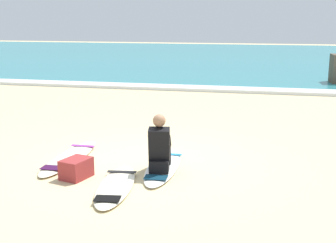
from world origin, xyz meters
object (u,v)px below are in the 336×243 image
surfboard_main (163,166)px  surfboard_spare_near (70,157)px  surfer_seated (160,148)px  beach_bag (76,168)px  surfboard_spare_far (116,185)px

surfboard_main → surfboard_spare_near: (-1.80, 0.12, -0.00)m
surfboard_spare_near → surfboard_main: bearing=-3.9°
surfer_seated → beach_bag: surfer_seated is taller
surfer_seated → surfboard_spare_far: 1.02m
surfboard_main → surfboard_spare_near: 1.81m
beach_bag → surfboard_main: bearing=32.1°
surfer_seated → surfboard_spare_near: bearing=167.5°
surfboard_spare_near → surfboard_spare_far: same height
surfer_seated → surfboard_spare_far: size_ratio=0.49×
surfboard_main → surfer_seated: surfer_seated is taller
surfboard_spare_near → beach_bag: bearing=-59.4°
beach_bag → surfboard_spare_far: bearing=-20.0°
surfer_seated → beach_bag: size_ratio=1.97×
surfboard_main → beach_bag: bearing=-147.9°
surfboard_spare_far → surfboard_spare_near: bearing=137.6°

